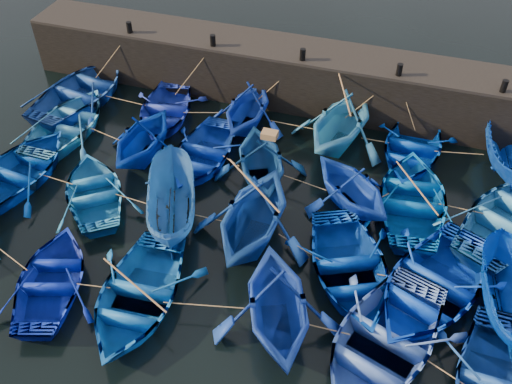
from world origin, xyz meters
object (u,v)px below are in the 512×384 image
(boat_0, at_px, (82,90))
(wooden_crate, at_px, (270,135))
(boat_8, at_px, (202,153))
(boat_13, at_px, (20,170))

(boat_0, xyz_separation_m, wooden_crate, (9.70, -2.83, 1.74))
(boat_8, bearing_deg, wooden_crate, -6.27)
(boat_8, xyz_separation_m, wooden_crate, (2.91, -0.40, 1.86))
(boat_8, relative_size, wooden_crate, 8.08)
(boat_13, relative_size, wooden_crate, 8.93)
(boat_0, distance_m, boat_13, 5.60)
(wooden_crate, bearing_deg, boat_13, -163.31)
(boat_0, bearing_deg, boat_8, 169.54)
(boat_0, relative_size, boat_13, 1.13)
(boat_13, xyz_separation_m, wooden_crate, (9.17, 2.75, 1.81))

